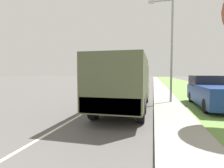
{
  "coord_description": "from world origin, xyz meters",
  "views": [
    {
      "loc": [
        3.53,
        -0.06,
        2.1
      ],
      "look_at": [
        0.8,
        11.52,
        1.37
      ],
      "focal_mm": 28.0,
      "sensor_mm": 36.0,
      "label": 1
    }
  ],
  "objects": [
    {
      "name": "ground_plane",
      "position": [
        0.0,
        40.0,
        0.0
      ],
      "size": [
        180.0,
        180.0,
        0.0
      ],
      "primitive_type": "plane",
      "color": "#565451"
    },
    {
      "name": "pickup_truck",
      "position": [
        7.09,
        11.91,
        0.93
      ],
      "size": [
        1.93,
        5.59,
        1.92
      ],
      "color": "navy",
      "rests_on": "grass_strip_right"
    },
    {
      "name": "car_second_ahead",
      "position": [
        1.71,
        36.04,
        0.76
      ],
      "size": [
        1.88,
        4.63,
        1.71
      ],
      "color": "maroon",
      "rests_on": "ground"
    },
    {
      "name": "lamp_post",
      "position": [
        4.54,
        12.66,
        4.34
      ],
      "size": [
        1.69,
        0.24,
        7.09
      ],
      "color": "gray",
      "rests_on": "sidewalk_right"
    },
    {
      "name": "sidewalk_right",
      "position": [
        4.5,
        40.0,
        0.06
      ],
      "size": [
        1.8,
        120.0,
        0.12
      ],
      "color": "#9E9B93",
      "rests_on": "ground"
    },
    {
      "name": "grass_strip_right",
      "position": [
        8.9,
        40.0,
        0.01
      ],
      "size": [
        7.0,
        120.0,
        0.02
      ],
      "color": "#6B9347",
      "rests_on": "ground"
    },
    {
      "name": "car_third_ahead",
      "position": [
        -1.82,
        49.74,
        0.62
      ],
      "size": [
        1.75,
        4.85,
        1.35
      ],
      "color": "#336B3D",
      "rests_on": "ground"
    },
    {
      "name": "building_distant",
      "position": [
        -15.95,
        76.75,
        2.55
      ],
      "size": [
        17.21,
        9.34,
        5.04
      ],
      "color": "beige",
      "rests_on": "ground"
    },
    {
      "name": "car_nearest_ahead",
      "position": [
        1.78,
        22.44,
        0.74
      ],
      "size": [
        1.85,
        4.06,
        1.66
      ],
      "color": "navy",
      "rests_on": "ground"
    },
    {
      "name": "military_truck",
      "position": [
        2.0,
        9.79,
        1.64
      ],
      "size": [
        2.4,
        7.99,
        2.9
      ],
      "color": "#545B3D",
      "rests_on": "ground"
    },
    {
      "name": "lane_centre_stripe",
      "position": [
        0.0,
        40.0,
        0.0
      ],
      "size": [
        0.12,
        120.0,
        0.0
      ],
      "color": "silver",
      "rests_on": "ground"
    }
  ]
}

